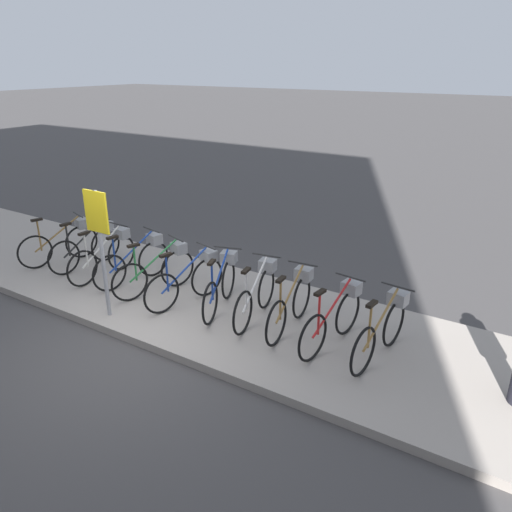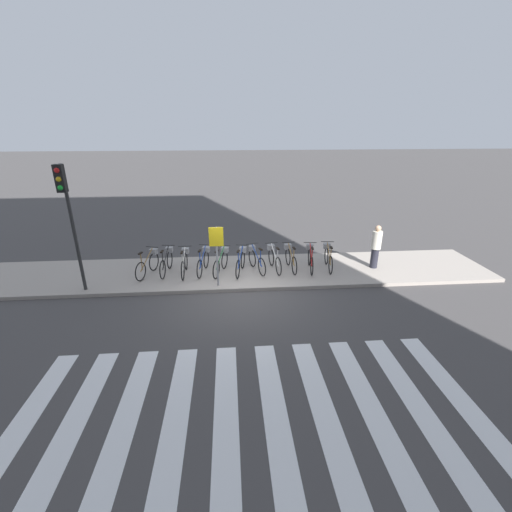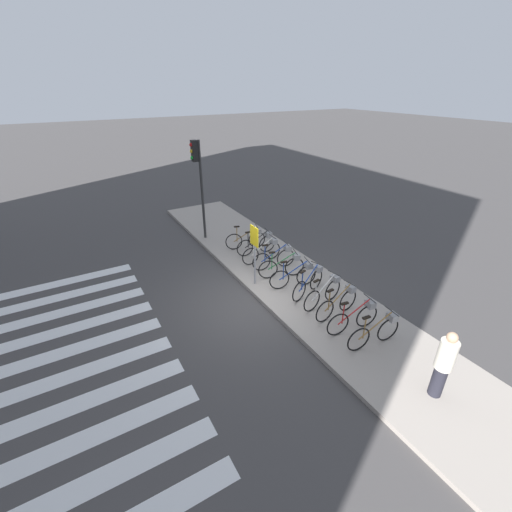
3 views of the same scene
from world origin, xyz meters
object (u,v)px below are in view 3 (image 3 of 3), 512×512
parked_bicycle_7 (325,291)px  parked_bicycle_1 (259,243)px  parked_bicycle_6 (310,281)px  parked_bicycle_9 (356,316)px  parked_bicycle_3 (276,257)px  parked_bicycle_8 (339,301)px  sign_post (255,246)px  parked_bicycle_5 (296,274)px  pedestrian (444,364)px  parked_bicycle_2 (264,250)px  parked_bicycle_10 (377,330)px  traffic_light (198,170)px  parked_bicycle_0 (248,238)px  parked_bicycle_4 (284,265)px

parked_bicycle_7 → parked_bicycle_1: bearing=179.6°
parked_bicycle_6 → parked_bicycle_9: (1.93, -0.05, 0.00)m
parked_bicycle_1 → parked_bicycle_3: (1.26, -0.05, 0.00)m
parked_bicycle_8 → sign_post: size_ratio=0.79×
parked_bicycle_5 → parked_bicycle_7: bearing=7.5°
parked_bicycle_9 → pedestrian: (2.31, -0.05, 0.39)m
parked_bicycle_5 → parked_bicycle_8: same height
parked_bicycle_2 → parked_bicycle_10: same height
pedestrian → sign_post: bearing=-169.4°
parked_bicycle_3 → parked_bicycle_9: size_ratio=0.99×
parked_bicycle_2 → parked_bicycle_5: same height
pedestrian → traffic_light: 9.92m
parked_bicycle_8 → pedestrian: size_ratio=0.97×
parked_bicycle_0 → parked_bicycle_1: size_ratio=0.96×
parked_bicycle_8 → pedestrian: (3.01, -0.14, 0.39)m
parked_bicycle_9 → parked_bicycle_1: bearing=178.8°
parked_bicycle_3 → sign_post: size_ratio=0.78×
parked_bicycle_5 → parked_bicycle_1: bearing=176.0°
parked_bicycle_3 → parked_bicycle_4: same height
parked_bicycle_0 → pedestrian: (7.90, -0.04, 0.39)m
pedestrian → sign_post: 5.65m
parked_bicycle_8 → parked_bicycle_4: bearing=-177.0°
parked_bicycle_1 → parked_bicycle_7: 3.72m
parked_bicycle_7 → parked_bicycle_9: 1.29m
parked_bicycle_5 → parked_bicycle_9: size_ratio=0.98×
parked_bicycle_0 → parked_bicycle_7: bearing=1.3°
parked_bicycle_5 → parked_bicycle_10: (3.11, 0.11, 0.00)m
parked_bicycle_0 → parked_bicycle_6: 3.67m
parked_bicycle_9 → parked_bicycle_10: 0.65m
parked_bicycle_3 → parked_bicycle_2: bearing=-171.0°
parked_bicycle_10 → parked_bicycle_0: bearing=-179.5°
parked_bicycle_6 → parked_bicycle_8: same height
parked_bicycle_7 → parked_bicycle_8: (0.59, 0.00, 0.00)m
traffic_light → sign_post: size_ratio=1.97×
parked_bicycle_1 → parked_bicycle_8: bearing=-0.3°
parked_bicycle_5 → pedestrian: 4.78m
traffic_light → sign_post: (4.13, 0.05, -1.41)m
parked_bicycle_0 → parked_bicycle_8: same height
parked_bicycle_4 → pedestrian: size_ratio=0.94×
parked_bicycle_5 → parked_bicycle_6: bearing=13.5°
parked_bicycle_7 → pedestrian: pedestrian is taller
parked_bicycle_6 → parked_bicycle_2: bearing=-177.7°
parked_bicycle_6 → pedestrian: size_ratio=0.94×
parked_bicycle_4 → parked_bicycle_6: same height
parked_bicycle_7 → parked_bicycle_10: size_ratio=0.99×
parked_bicycle_2 → parked_bicycle_8: 3.69m
parked_bicycle_4 → parked_bicycle_7: (1.84, 0.12, 0.00)m
parked_bicycle_6 → sign_post: size_ratio=0.76×
parked_bicycle_3 → parked_bicycle_8: bearing=0.5°
parked_bicycle_0 → parked_bicycle_8: (4.90, 0.10, 0.00)m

